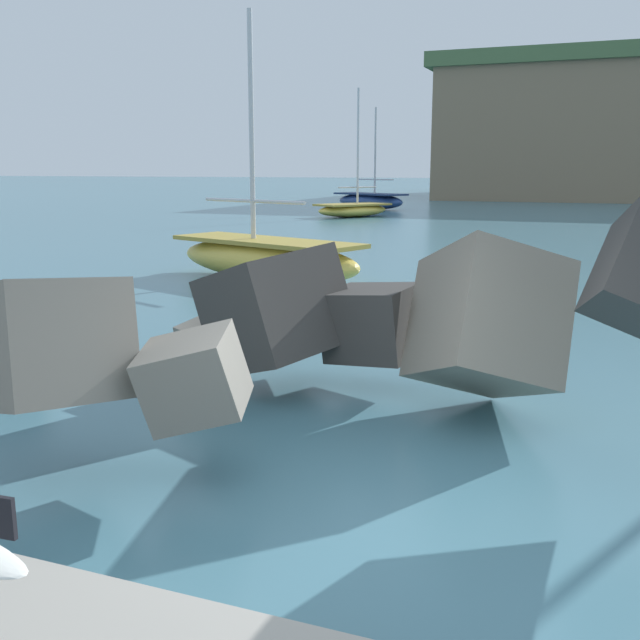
{
  "coord_description": "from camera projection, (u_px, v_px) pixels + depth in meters",
  "views": [
    {
      "loc": [
        1.57,
        -5.06,
        2.64
      ],
      "look_at": [
        -0.61,
        0.5,
        1.4
      ],
      "focal_mm": 41.26,
      "sensor_mm": 36.0,
      "label": 1
    }
  ],
  "objects": [
    {
      "name": "boat_mid_centre",
      "position": [
        353.0,
        209.0,
        40.56
      ],
      "size": [
        4.15,
        4.9,
        6.88
      ],
      "color": "#EAC64C",
      "rests_on": "ground"
    },
    {
      "name": "boat_mid_left",
      "position": [
        266.0,
        257.0,
        17.53
      ],
      "size": [
        5.78,
        3.38,
        6.19
      ],
      "color": "#EAC64C",
      "rests_on": "ground"
    },
    {
      "name": "boat_near_right",
      "position": [
        370.0,
        200.0,
        47.98
      ],
      "size": [
        5.94,
        4.59,
        6.43
      ],
      "color": "navy",
      "rests_on": "ground"
    },
    {
      "name": "ground_plane",
      "position": [
        369.0,
        514.0,
        5.71
      ],
      "size": [
        400.0,
        400.0,
        0.0
      ],
      "primitive_type": "plane",
      "color": "#42707F"
    }
  ]
}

